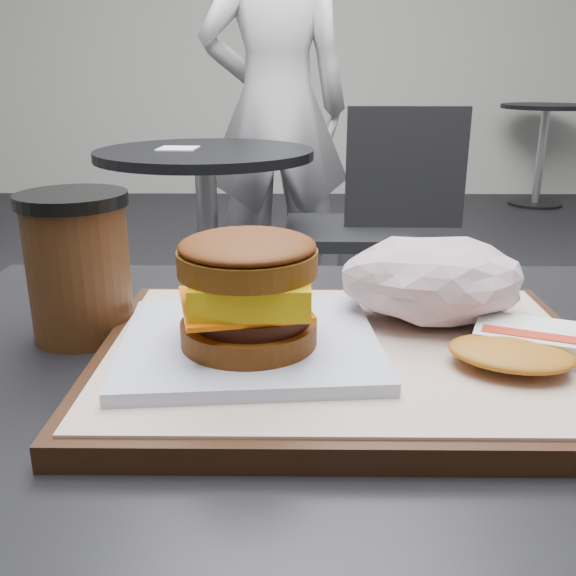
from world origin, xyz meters
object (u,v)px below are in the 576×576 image
at_px(breakfast_sandwich, 249,303).
at_px(coffee_cup, 78,262).
at_px(neighbor_table, 207,211).
at_px(hash_brown, 526,346).
at_px(serving_tray, 346,357).
at_px(patron, 276,108).
at_px(crumpled_wrapper, 433,279).
at_px(neighbor_chair, 367,218).

height_order(breakfast_sandwich, coffee_cup, coffee_cup).
bearing_deg(neighbor_table, hash_brown, -74.49).
bearing_deg(breakfast_sandwich, serving_tray, 11.22).
bearing_deg(patron, crumpled_wrapper, 88.99).
height_order(crumpled_wrapper, coffee_cup, coffee_cup).
xyz_separation_m(breakfast_sandwich, coffee_cup, (-0.15, 0.08, 0.01)).
xyz_separation_m(hash_brown, neighbor_chair, (0.08, 1.73, -0.29)).
distance_m(neighbor_chair, patron, 0.73).
relative_size(hash_brown, coffee_cup, 1.06).
height_order(coffee_cup, neighbor_table, coffee_cup).
relative_size(breakfast_sandwich, coffee_cup, 1.62).
height_order(coffee_cup, neighbor_chair, coffee_cup).
height_order(crumpled_wrapper, neighbor_table, crumpled_wrapper).
xyz_separation_m(serving_tray, neighbor_table, (-0.33, 1.63, -0.23)).
bearing_deg(patron, breakfast_sandwich, 85.08).
distance_m(coffee_cup, neighbor_table, 1.59).
distance_m(breakfast_sandwich, neighbor_table, 1.69).
height_order(crumpled_wrapper, patron, patron).
distance_m(crumpled_wrapper, coffee_cup, 0.30).
relative_size(crumpled_wrapper, neighbor_chair, 0.17).
xyz_separation_m(hash_brown, coffee_cup, (-0.35, 0.09, 0.04)).
bearing_deg(serving_tray, crumpled_wrapper, 38.22).
bearing_deg(serving_tray, patron, 92.99).
bearing_deg(hash_brown, neighbor_chair, 87.34).
bearing_deg(breakfast_sandwich, coffee_cup, 151.90).
xyz_separation_m(neighbor_table, patron, (0.21, 0.64, 0.29)).
height_order(serving_tray, breakfast_sandwich, breakfast_sandwich).
bearing_deg(neighbor_chair, patron, 120.10).
relative_size(breakfast_sandwich, neighbor_chair, 0.23).
height_order(neighbor_table, neighbor_chair, neighbor_chair).
distance_m(crumpled_wrapper, patron, 2.22).
bearing_deg(neighbor_table, crumpled_wrapper, -75.47).
bearing_deg(neighbor_chair, breakfast_sandwich, -99.31).
distance_m(crumpled_wrapper, neighbor_chair, 1.68).
height_order(hash_brown, patron, patron).
relative_size(crumpled_wrapper, neighbor_table, 0.20).
bearing_deg(neighbor_chair, hash_brown, -92.66).
bearing_deg(crumpled_wrapper, hash_brown, -58.18).
relative_size(coffee_cup, neighbor_table, 0.17).
xyz_separation_m(crumpled_wrapper, neighbor_table, (-0.41, 1.57, -0.27)).
bearing_deg(breakfast_sandwich, neighbor_table, 98.88).
height_order(hash_brown, crumpled_wrapper, crumpled_wrapper).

